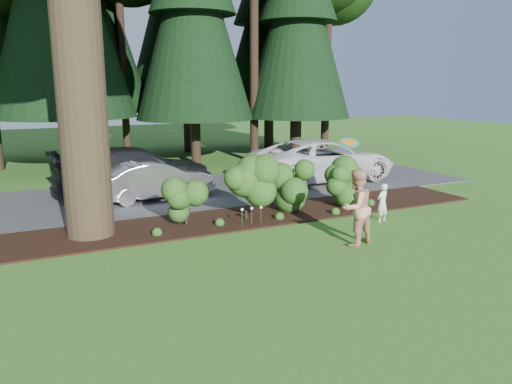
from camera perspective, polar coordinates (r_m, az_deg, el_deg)
ground at (r=12.53m, az=5.52°, el=-6.45°), size 80.00×80.00×0.00m
mulch_bed at (r=15.26m, az=-0.86°, el=-2.87°), size 16.00×2.50×0.05m
driveway at (r=19.09m, az=-6.30°, el=0.11°), size 22.00×6.00×0.03m
shrub_row at (r=15.32m, az=1.91°, el=0.20°), size 6.53×1.60×1.61m
lily_cluster at (r=14.28m, az=-0.50°, el=-1.98°), size 0.69×0.09×0.57m
car_silver_wagon at (r=17.86m, az=-11.51°, el=1.36°), size 4.25×1.92×1.35m
car_white_suv at (r=21.02m, az=7.60°, el=3.65°), size 6.28×2.91×1.74m
car_dark_suv at (r=19.06m, az=-13.69°, el=2.47°), size 5.99×2.69×1.70m
child at (r=15.21m, az=14.23°, el=-1.19°), size 0.47×0.37×1.14m
adult at (r=12.76m, az=11.36°, el=-1.74°), size 1.09×0.93×1.95m
frisbee at (r=14.19m, az=10.60°, el=5.56°), size 0.58×0.53×0.30m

